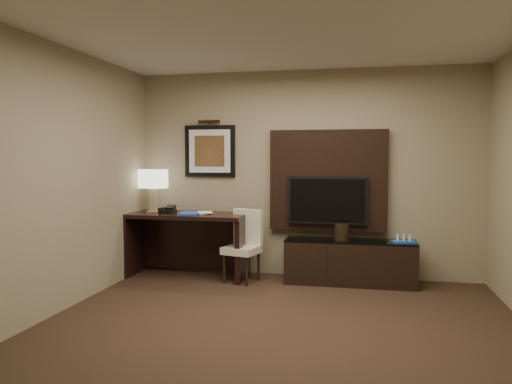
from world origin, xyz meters
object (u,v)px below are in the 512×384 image
(desk_phone, at_px, (168,210))
(ice_bucket, at_px, (342,232))
(desk_chair, at_px, (242,249))
(table_lamp, at_px, (153,191))
(credenza, at_px, (350,262))
(tv, at_px, (327,200))
(desk, at_px, (187,245))
(minibar_tray, at_px, (404,239))

(desk_phone, bearing_deg, ice_bucket, 5.17)
(desk_chair, relative_size, table_lamp, 1.50)
(desk_chair, relative_size, desk_phone, 4.43)
(table_lamp, bearing_deg, credenza, -0.45)
(table_lamp, distance_m, desk_phone, 0.36)
(tv, bearing_deg, desk, -172.41)
(credenza, bearing_deg, desk, -178.62)
(desk, height_order, desk_phone, desk_phone)
(desk_chair, height_order, desk_phone, desk_phone)
(desk_chair, distance_m, table_lamp, 1.46)
(ice_bucket, distance_m, minibar_tray, 0.74)
(credenza, bearing_deg, desk_phone, -177.63)
(desk, xyz_separation_m, desk_phone, (-0.25, -0.05, 0.46))
(desk, xyz_separation_m, desk_chair, (0.76, -0.13, -0.00))
(tv, relative_size, table_lamp, 1.82)
(credenza, relative_size, desk_chair, 1.92)
(table_lamp, relative_size, desk_phone, 2.94)
(desk_chair, bearing_deg, table_lamp, -173.51)
(table_lamp, bearing_deg, ice_bucket, -1.10)
(desk_phone, distance_m, minibar_tray, 2.99)
(tv, xyz_separation_m, desk_chair, (-1.04, -0.37, -0.61))
(desk_chair, bearing_deg, desk, -174.15)
(credenza, xyz_separation_m, ice_bucket, (-0.10, -0.03, 0.38))
(desk_phone, xyz_separation_m, minibar_tray, (2.98, 0.04, -0.28))
(desk, height_order, credenza, desk)
(credenza, distance_m, table_lamp, 2.73)
(tv, relative_size, ice_bucket, 4.90)
(desk_chair, bearing_deg, minibar_tray, 18.97)
(ice_bucket, bearing_deg, tv, 131.87)
(desk, xyz_separation_m, table_lamp, (-0.50, 0.07, 0.69))
(desk_chair, relative_size, ice_bucket, 4.06)
(credenza, relative_size, desk_phone, 8.51)
(tv, bearing_deg, ice_bucket, -48.13)
(credenza, bearing_deg, tv, 147.57)
(desk, height_order, minibar_tray, desk)
(table_lamp, height_order, minibar_tray, table_lamp)
(credenza, bearing_deg, desk_chair, -172.37)
(desk_chair, xyz_separation_m, desk_phone, (-1.01, 0.08, 0.47))
(ice_bucket, bearing_deg, desk_chair, -173.01)
(desk, relative_size, table_lamp, 2.83)
(ice_bucket, relative_size, minibar_tray, 0.75)
(desk, distance_m, credenza, 2.10)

